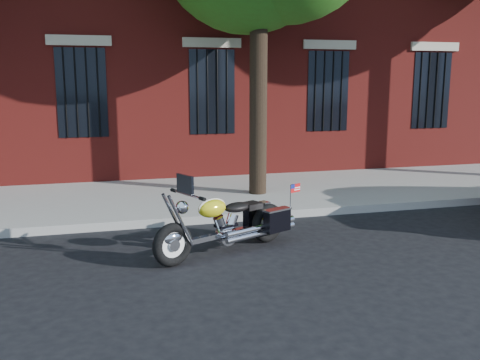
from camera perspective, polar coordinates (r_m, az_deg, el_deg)
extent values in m
plane|color=black|center=(8.47, 4.33, -6.54)|extent=(120.00, 120.00, 0.00)
cube|color=gray|center=(9.71, 1.66, -3.80)|extent=(40.00, 0.16, 0.15)
cube|color=gray|center=(11.48, -1.02, -1.52)|extent=(40.00, 3.60, 0.15)
cube|color=black|center=(13.02, -3.03, 9.35)|extent=(1.10, 0.14, 2.00)
cube|color=#B2A893|center=(13.02, -3.06, 14.41)|extent=(1.40, 0.20, 0.22)
cylinder|color=black|center=(12.95, -2.96, 9.34)|extent=(0.04, 0.04, 2.00)
cylinder|color=black|center=(11.00, 1.97, 10.67)|extent=(0.36, 0.36, 5.00)
torus|color=black|center=(7.32, -7.20, -6.86)|extent=(0.61, 0.38, 0.61)
torus|color=black|center=(8.33, 2.98, -4.60)|extent=(0.61, 0.38, 0.61)
cylinder|color=white|center=(7.32, -7.20, -6.86)|extent=(0.44, 0.24, 0.46)
cylinder|color=white|center=(8.33, 2.98, -4.60)|extent=(0.44, 0.24, 0.46)
ellipsoid|color=white|center=(7.29, -7.22, -6.17)|extent=(0.34, 0.24, 0.18)
ellipsoid|color=yellow|center=(8.30, 2.99, -3.87)|extent=(0.35, 0.25, 0.18)
cube|color=white|center=(7.79, -1.77, -5.81)|extent=(1.29, 0.65, 0.07)
cylinder|color=white|center=(7.83, -1.50, -5.88)|extent=(0.33, 0.27, 0.29)
cylinder|color=white|center=(7.98, 1.83, -5.48)|extent=(1.07, 0.55, 0.08)
ellipsoid|color=yellow|center=(7.57, -2.99, -3.03)|extent=(0.52, 0.42, 0.26)
ellipsoid|color=black|center=(7.85, -0.30, -2.92)|extent=(0.51, 0.42, 0.14)
cube|color=black|center=(8.45, 1.77, -3.65)|extent=(0.46, 0.31, 0.35)
cube|color=black|center=(8.11, 3.98, -4.29)|extent=(0.46, 0.31, 0.35)
cylinder|color=white|center=(7.28, -5.62, -1.55)|extent=(0.32, 0.66, 0.03)
sphere|color=white|center=(7.27, -6.19, -2.91)|extent=(0.24, 0.24, 0.18)
cube|color=black|center=(7.23, -5.88, -0.45)|extent=(0.18, 0.35, 0.26)
cube|color=red|center=(8.22, 5.91, -0.86)|extent=(0.19, 0.10, 0.13)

